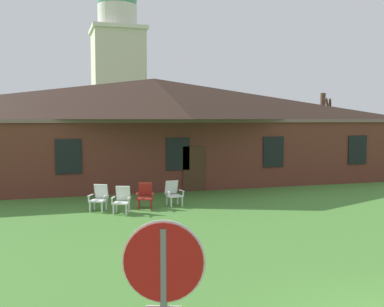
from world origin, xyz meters
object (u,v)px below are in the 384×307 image
object	(u,v)px
lawn_chair_middle	(173,193)
lawn_chair_by_porch	(99,197)
lawn_chair_near_door	(122,199)
stop_sign	(164,294)
lawn_chair_left_end	(145,195)

from	to	relation	value
lawn_chair_middle	lawn_chair_by_porch	bearing A→B (deg)	-175.87
lawn_chair_near_door	lawn_chair_middle	bearing A→B (deg)	22.85
stop_sign	lawn_chair_by_porch	world-z (taller)	stop_sign
lawn_chair_by_porch	stop_sign	bearing A→B (deg)	-92.96
lawn_chair_middle	lawn_chair_left_end	bearing A→B (deg)	-165.84
stop_sign	lawn_chair_near_door	size ratio (longest dim) A/B	2.51
stop_sign	lawn_chair_left_end	distance (m)	13.00
lawn_chair_by_porch	lawn_chair_middle	distance (m)	2.87
stop_sign	lawn_chair_left_end	xyz separation A→B (m)	(2.35, 12.73, -1.20)
lawn_chair_by_porch	lawn_chair_near_door	bearing A→B (deg)	-43.49
lawn_chair_by_porch	lawn_chair_near_door	world-z (taller)	same
stop_sign	lawn_chair_left_end	size ratio (longest dim) A/B	2.51
stop_sign	lawn_chair_left_end	world-z (taller)	stop_sign
stop_sign	lawn_chair_by_porch	bearing A→B (deg)	87.04
lawn_chair_left_end	lawn_chair_middle	world-z (taller)	same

